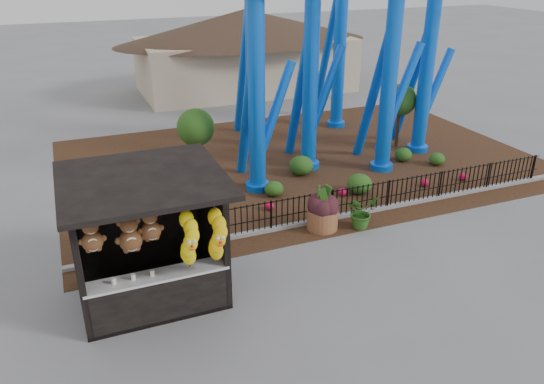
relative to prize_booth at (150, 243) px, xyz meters
name	(u,v)px	position (x,y,z in m)	size (l,w,h in m)	color
ground	(287,292)	(2.99, -0.91, -1.53)	(120.00, 120.00, 0.00)	slate
mulch_bed	(299,160)	(6.99, 7.09, -1.52)	(18.00, 12.00, 0.02)	#331E11
curb	(365,211)	(6.99, 2.09, -1.47)	(18.00, 0.18, 0.12)	gray
prize_booth	(150,243)	(0.00, 0.00, 0.00)	(3.50, 3.40, 3.12)	black
picket_fence	(391,194)	(7.89, 2.09, -1.03)	(12.20, 0.06, 1.00)	black
terracotta_planter	(322,219)	(5.25, 1.68, -1.21)	(0.92, 0.92, 0.64)	#925735
planter_foliage	(323,199)	(5.25, 1.68, -0.57)	(0.70, 0.70, 0.64)	black
potted_plant	(361,212)	(6.35, 1.34, -1.02)	(0.92, 0.80, 1.02)	#2D5F1C
landscaping	(346,172)	(7.73, 4.68, -1.21)	(7.87, 3.27, 0.71)	#244C16
pavilion	(245,37)	(8.99, 19.09, 1.54)	(15.00, 15.00, 4.80)	#BFAD8C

